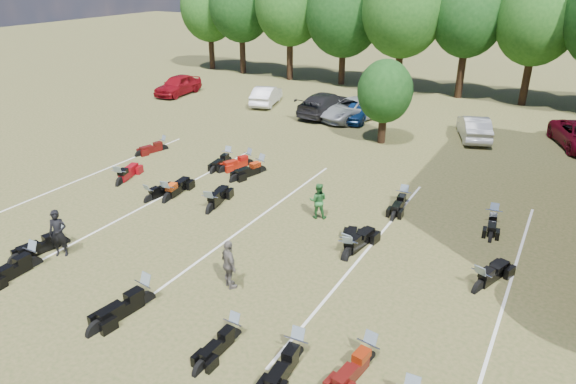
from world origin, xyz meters
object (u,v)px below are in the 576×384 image
Objects in this scene: car_0 at (178,85)px; person_grey at (229,265)px; motorcycle_7 at (120,184)px; person_green at (318,201)px; person_black at (58,233)px; motorcycle_0 at (34,266)px; car_4 at (358,111)px; motorcycle_14 at (163,150)px; motorcycle_3 at (234,338)px.

car_0 is 2.68× the size of person_grey.
car_0 is at bearing -75.35° from motorcycle_7.
person_green is at bearing 171.39° from motorcycle_7.
car_0 is 25.46m from person_black.
motorcycle_7 is at bearing 111.81° from motorcycle_0.
person_grey is 0.73× the size of motorcycle_0.
car_4 is at bearing -127.21° from motorcycle_7.
person_grey is at bearing -22.28° from motorcycle_14.
motorcycle_14 is (8.33, -11.04, -0.79)m from car_0.
car_0 is 30.99m from motorcycle_3.
motorcycle_3 is 0.86× the size of motorcycle_7.
person_green is 0.74× the size of motorcycle_14.
car_0 is at bearing -56.68° from person_green.
motorcycle_3 is 0.98× the size of motorcycle_14.
motorcycle_7 is at bearing 86.86° from person_black.
motorcycle_0 reaches higher than motorcycle_3.
car_0 reaches higher than car_4.
motorcycle_0 is (-7.05, -8.43, -0.78)m from person_green.
person_green is 0.89× the size of person_grey.
person_black is at bearing -101.24° from car_4.
person_grey reaches higher than motorcycle_0.
person_black is at bearing 176.24° from motorcycle_3.
motorcycle_3 is at bearing 78.59° from person_green.
motorcycle_3 is (1.36, -8.08, -0.78)m from person_green.
motorcycle_3 is 13.09m from motorcycle_7.
motorcycle_0 is at bearing -134.92° from person_black.
person_black reaches higher than car_4.
motorcycle_3 is (8.17, -0.67, -0.90)m from person_black.
person_black is (-2.58, -21.88, 0.23)m from car_4.
car_0 is 15.75m from car_4.
motorcycle_7 reaches higher than motorcycle_0.
motorcycle_14 is at bearing -7.36° from person_grey.
car_0 is 1.93× the size of motorcycle_7.
car_4 is 2.52× the size of person_green.
person_grey is (4.01, -20.50, 0.20)m from car_4.
person_green is 12.14m from motorcycle_14.
car_0 reaches higher than motorcycle_0.
motorcycle_3 is at bearing 159.58° from person_grey.
motorcycle_0 is at bearing 29.13° from person_green.
person_green is at bearing 1.07° from motorcycle_14.
person_green is 0.65× the size of motorcycle_0.
car_4 is 23.08m from motorcycle_0.
motorcycle_0 is at bearing -64.51° from car_0.
motorcycle_0 is 1.15× the size of motorcycle_3.
motorcycle_0 is (-2.82, -22.90, -0.67)m from car_4.
motorcycle_0 is (12.93, -22.81, -0.79)m from car_0.
motorcycle_14 is (-4.60, 11.77, 0.00)m from motorcycle_0.
car_4 is 13.39m from motorcycle_14.
person_black is 1.38m from motorcycle_0.
car_0 is 13.85m from motorcycle_14.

